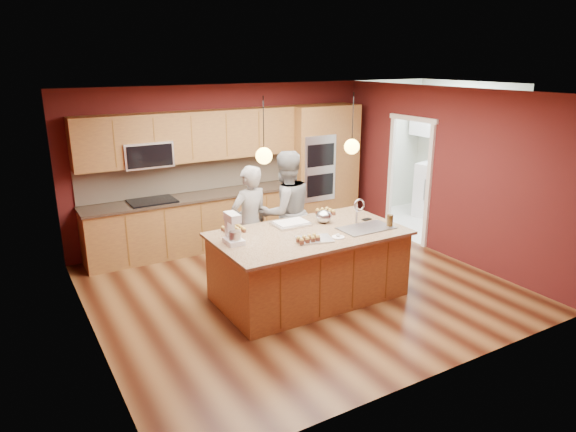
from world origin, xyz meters
TOP-DOWN VIEW (x-y plane):
  - floor at (0.00, 0.00)m, footprint 5.50×5.50m
  - ceiling at (0.00, 0.00)m, footprint 5.50×5.50m
  - wall_back at (0.00, 2.50)m, footprint 5.50×0.00m
  - wall_front at (0.00, -2.50)m, footprint 5.50×0.00m
  - wall_left at (-2.75, 0.00)m, footprint 0.00×5.00m
  - wall_right at (2.75, 0.00)m, footprint 0.00×5.00m
  - cabinet_run at (-0.68, 2.25)m, footprint 3.74×0.64m
  - oven_column at (1.85, 2.19)m, footprint 1.30×0.62m
  - doorway_trim at (2.73, 0.80)m, footprint 0.08×1.11m
  - laundry_room at (4.35, 1.20)m, footprint 2.60×2.70m
  - pendant_left at (-0.69, -0.30)m, footprint 0.20×0.20m
  - pendant_right at (0.62, -0.30)m, footprint 0.20×0.20m
  - island at (-0.02, -0.30)m, footprint 2.51×1.41m
  - person_left at (-0.43, 0.66)m, footprint 0.68×0.51m
  - person_right at (0.15, 0.66)m, footprint 0.91×0.71m
  - stand_mixer at (-1.07, -0.18)m, footprint 0.21×0.29m
  - sheet_cake at (-0.08, 0.08)m, footprint 0.50×0.37m
  - cooling_rack at (-0.14, -0.59)m, footprint 0.51×0.43m
  - mixing_bowl at (0.36, -0.06)m, footprint 0.22×0.22m
  - plate at (0.17, -0.67)m, footprint 0.16×0.16m
  - tumbler at (1.04, -0.65)m, footprint 0.08×0.08m
  - phone at (0.96, -0.25)m, footprint 0.15×0.10m
  - cupcakes_left at (-0.88, 0.23)m, footprint 0.28×0.28m
  - cupcakes_rack at (-0.26, -0.63)m, footprint 0.32×0.16m
  - cupcakes_right at (0.61, 0.26)m, footprint 0.25×0.25m
  - washer at (4.18, 0.83)m, footprint 0.75×0.77m
  - dryer at (4.21, 1.52)m, footprint 0.84×0.86m

SIDE VIEW (x-z plane):
  - floor at x=0.00m, z-range 0.00..0.00m
  - island at x=-0.02m, z-range -0.18..1.12m
  - washer at x=4.18m, z-range 0.00..1.05m
  - dryer at x=4.21m, z-range 0.00..1.09m
  - person_left at x=-0.43m, z-range 0.00..1.69m
  - person_right at x=0.15m, z-range 0.00..1.84m
  - phone at x=0.96m, z-range 0.93..0.94m
  - plate at x=0.17m, z-range 0.93..0.94m
  - cooling_rack at x=-0.14m, z-range 0.93..0.94m
  - sheet_cake at x=-0.08m, z-range 0.92..0.97m
  - cupcakes_left at x=-0.88m, z-range 0.92..0.99m
  - cupcakes_right at x=0.61m, z-range 0.92..1.00m
  - cupcakes_rack at x=-0.26m, z-range 0.94..1.01m
  - cabinet_run at x=-0.68m, z-range -0.17..2.13m
  - tumbler at x=1.04m, z-range 0.92..1.09m
  - mixing_bowl at x=0.36m, z-range 0.92..1.11m
  - doorway_trim at x=2.73m, z-range -0.05..2.15m
  - stand_mixer at x=-1.07m, z-range 0.90..1.28m
  - oven_column at x=1.85m, z-range 0.00..2.30m
  - wall_back at x=0.00m, z-range -1.40..4.10m
  - wall_front at x=0.00m, z-range -1.40..4.10m
  - wall_left at x=-2.75m, z-range -1.15..3.85m
  - wall_right at x=2.75m, z-range -1.15..3.85m
  - laundry_room at x=4.35m, z-range 0.60..3.30m
  - pendant_left at x=-0.69m, z-range 1.60..2.40m
  - pendant_right at x=0.62m, z-range 1.60..2.40m
  - ceiling at x=0.00m, z-range 2.70..2.70m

